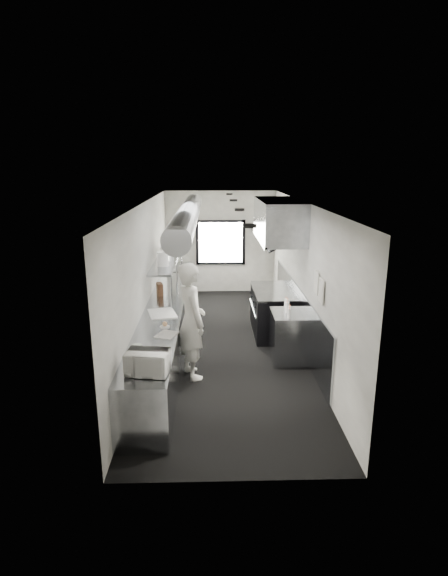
{
  "coord_description": "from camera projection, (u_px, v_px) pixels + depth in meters",
  "views": [
    {
      "loc": [
        -0.27,
        -8.37,
        3.47
      ],
      "look_at": [
        -0.03,
        -0.2,
        1.24
      ],
      "focal_mm": 28.2,
      "sensor_mm": 36.0,
      "label": 1
    }
  ],
  "objects": [
    {
      "name": "range",
      "position": [
        273.0,
        311.0,
        9.57
      ],
      "size": [
        0.88,
        1.6,
        0.94
      ],
      "color": "black",
      "rests_on": "floor"
    },
    {
      "name": "pass_shelf",
      "position": [
        167.0,
        260.0,
        9.52
      ],
      "size": [
        0.45,
        3.0,
        0.68
      ],
      "color": "gray",
      "rests_on": "prep_counter"
    },
    {
      "name": "squeeze_bottle_d",
      "position": [
        288.0,
        305.0,
        8.26
      ],
      "size": [
        0.08,
        0.08,
        0.2
      ],
      "primitive_type": "cylinder",
      "rotation": [
        0.0,
        0.0,
        0.24
      ],
      "color": "silver",
      "rests_on": "bottle_station"
    },
    {
      "name": "wall_front",
      "position": [
        237.0,
        368.0,
        4.76
      ],
      "size": [
        3.0,
        0.02,
        2.8
      ],
      "primitive_type": "cube",
      "color": "silver",
      "rests_on": "floor"
    },
    {
      "name": "cutting_board",
      "position": [
        162.0,
        313.0,
        8.06
      ],
      "size": [
        0.59,
        0.7,
        0.02
      ],
      "primitive_type": "cube",
      "rotation": [
        0.0,
        0.0,
        0.26
      ],
      "color": "silver",
      "rests_on": "prep_counter"
    },
    {
      "name": "hvac_duct",
      "position": [
        188.0,
        214.0,
        8.68
      ],
      "size": [
        0.4,
        6.4,
        0.4
      ],
      "primitive_type": "cylinder",
      "rotation": [
        1.57,
        0.0,
        0.0
      ],
      "color": "gray",
      "rests_on": "ceiling"
    },
    {
      "name": "exhaust_hood",
      "position": [
        279.0,
        220.0,
        9.07
      ],
      "size": [
        0.81,
        2.2,
        0.88
      ],
      "color": "gray",
      "rests_on": "ceiling"
    },
    {
      "name": "bottle_station",
      "position": [
        289.0,
        336.0,
        8.23
      ],
      "size": [
        0.65,
        0.8,
        0.9
      ],
      "primitive_type": "cube",
      "color": "gray",
      "rests_on": "floor"
    },
    {
      "name": "squeeze_bottle_a",
      "position": [
        289.0,
        313.0,
        7.81
      ],
      "size": [
        0.06,
        0.06,
        0.18
      ],
      "primitive_type": "cylinder",
      "rotation": [
        0.0,
        0.0,
        0.02
      ],
      "color": "silver",
      "rests_on": "bottle_station"
    },
    {
      "name": "pastry",
      "position": [
        165.0,
        324.0,
        7.39
      ],
      "size": [
        0.08,
        0.08,
        0.08
      ],
      "primitive_type": "sphere",
      "color": "tan",
      "rests_on": "small_plate"
    },
    {
      "name": "wall_left",
      "position": [
        146.0,
        278.0,
        8.58
      ],
      "size": [
        0.02,
        8.0,
        2.8
      ],
      "primitive_type": "cube",
      "color": "silver",
      "rests_on": "floor"
    },
    {
      "name": "far_work_table",
      "position": [
        178.0,
        283.0,
        11.92
      ],
      "size": [
        0.7,
        1.2,
        0.9
      ],
      "primitive_type": "cube",
      "color": "gray",
      "rests_on": "floor"
    },
    {
      "name": "notice_sheet_a",
      "position": [
        316.0,
        282.0,
        7.45
      ],
      "size": [
        0.02,
        0.28,
        0.38
      ],
      "primitive_type": "cube",
      "color": "silver",
      "rests_on": "wall_right"
    },
    {
      "name": "wall_back",
      "position": [
        221.0,
        242.0,
        12.48
      ],
      "size": [
        3.0,
        0.02,
        2.8
      ],
      "primitive_type": "cube",
      "color": "silver",
      "rests_on": "floor"
    },
    {
      "name": "squeeze_bottle_b",
      "position": [
        290.0,
        311.0,
        7.98
      ],
      "size": [
        0.07,
        0.07,
        0.17
      ],
      "primitive_type": "cylinder",
      "rotation": [
        0.0,
        0.0,
        0.39
      ],
      "color": "silver",
      "rests_on": "bottle_station"
    },
    {
      "name": "plate_stack_c",
      "position": [
        167.0,
        249.0,
        9.68
      ],
      "size": [
        0.25,
        0.25,
        0.31
      ],
      "primitive_type": "cylinder",
      "rotation": [
        0.0,
        0.0,
        0.17
      ],
      "color": "white",
      "rests_on": "pass_shelf"
    },
    {
      "name": "squeeze_bottle_e",
      "position": [
        286.0,
        303.0,
        8.4
      ],
      "size": [
        0.06,
        0.06,
        0.18
      ],
      "primitive_type": "cylinder",
      "rotation": [
        0.0,
        0.0,
        0.04
      ],
      "color": "silver",
      "rests_on": "bottle_station"
    },
    {
      "name": "service_window",
      "position": [
        221.0,
        243.0,
        12.44
      ],
      "size": [
        1.36,
        0.05,
        1.25
      ],
      "color": "white",
      "rests_on": "wall_back"
    },
    {
      "name": "small_plate",
      "position": [
        165.0,
        327.0,
        7.41
      ],
      "size": [
        0.18,
        0.18,
        0.01
      ],
      "primitive_type": "cylinder",
      "rotation": [
        0.0,
        0.0,
        0.11
      ],
      "color": "white",
      "rests_on": "prep_counter"
    },
    {
      "name": "plate_stack_a",
      "position": [
        163.0,
        259.0,
        8.76
      ],
      "size": [
        0.29,
        0.29,
        0.27
      ],
      "primitive_type": "cylinder",
      "rotation": [
        0.0,
        0.0,
        0.28
      ],
      "color": "white",
      "rests_on": "pass_shelf"
    },
    {
      "name": "deli_tub_a",
      "position": [
        137.0,
        349.0,
        6.41
      ],
      "size": [
        0.15,
        0.15,
        0.1
      ],
      "primitive_type": "cylinder",
      "rotation": [
        0.0,
        0.0,
        -0.08
      ],
      "color": "silver",
      "rests_on": "prep_counter"
    },
    {
      "name": "deli_tub_b",
      "position": [
        138.0,
        348.0,
        6.44
      ],
      "size": [
        0.17,
        0.17,
        0.1
      ],
      "primitive_type": "cylinder",
      "rotation": [
        0.0,
        0.0,
        -0.33
      ],
      "color": "silver",
      "rests_on": "prep_counter"
    },
    {
      "name": "knife_block",
      "position": [
        160.0,
        289.0,
        9.2
      ],
      "size": [
        0.17,
        0.25,
        0.25
      ],
      "primitive_type": "cube",
      "rotation": [
        0.0,
        0.0,
        0.3
      ],
      "color": "#53341D",
      "rests_on": "prep_counter"
    },
    {
      "name": "notice_sheet_b",
      "position": [
        321.0,
        291.0,
        7.13
      ],
      "size": [
        0.02,
        0.28,
        0.38
      ],
      "primitive_type": "cube",
      "color": "silver",
      "rests_on": "wall_right"
    },
    {
      "name": "squeeze_bottle_c",
      "position": [
        287.0,
        307.0,
        8.11
      ],
      "size": [
        0.07,
        0.07,
        0.19
      ],
      "primitive_type": "cylinder",
      "rotation": [
        0.0,
        0.0,
        -0.01
      ],
      "color": "silver",
      "rests_on": "bottle_station"
    },
    {
      "name": "ceiling",
      "position": [
        225.0,
        203.0,
        8.25
      ],
      "size": [
        3.0,
        8.0,
        0.01
      ],
      "primitive_type": "cube",
      "color": "silver",
      "rests_on": "wall_back"
    },
    {
      "name": "prep_counter",
      "position": [
        164.0,
        334.0,
        8.36
      ],
      "size": [
        0.7,
        6.0,
        0.9
      ],
      "primitive_type": "cube",
      "color": "gray",
      "rests_on": "floor"
    },
    {
      "name": "wall_right",
      "position": [
        303.0,
        277.0,
        8.66
      ],
      "size": [
        0.02,
        8.0,
        2.8
      ],
      "primitive_type": "cube",
      "color": "silver",
      "rests_on": "floor"
    },
    {
      "name": "microwave",
      "position": [
        147.0,
        362.0,
        5.73
      ],
      "size": [
        0.54,
        0.44,
        0.3
      ],
      "primitive_type": "imported",
      "rotation": [
        0.0,
        0.0,
        -0.14
      ],
      "color": "white",
      "rests_on": "prep_counter"
    },
    {
      "name": "wall_cladding",
      "position": [
        297.0,
        314.0,
        9.18
      ],
      "size": [
        0.03,
        5.5,
        1.1
      ],
      "primitive_type": "cube",
      "color": "gray",
      "rests_on": "wall_right"
    },
    {
      "name": "newspaper",
      "position": [
        167.0,
        335.0,
        7.07
      ],
      "size": [
        0.39,
        0.43,
        0.01
      ],
      "primitive_type": "cube",
      "rotation": [
        0.0,
        0.0,
        -0.36
      ],
      "color": "silver",
      "rests_on": "prep_counter"
    },
    {
      "name": "plate_stack_b",
      "position": [
        166.0,
        254.0,
        9.22
      ],
      "size": [
        0.26,
        0.26,
        0.29
      ],
      "primitive_type": "cylinder",
      "rotation": [
        0.0,
        0.0,
        -0.18
      ],
      "color": "white",
      "rests_on": "pass_shelf"
    },
    {
      "name": "plate_stack_d",
      "position": [
        168.0,
        244.0,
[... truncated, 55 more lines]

